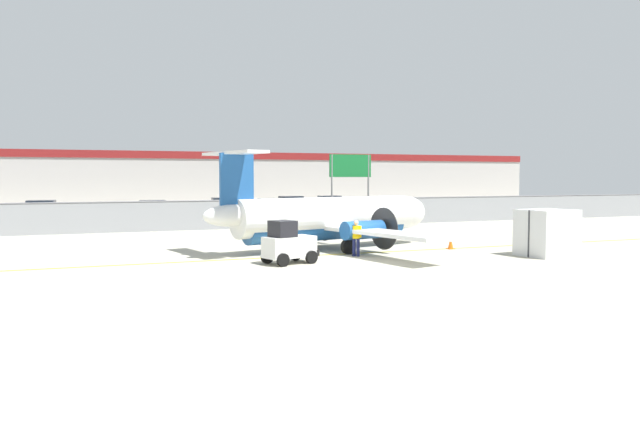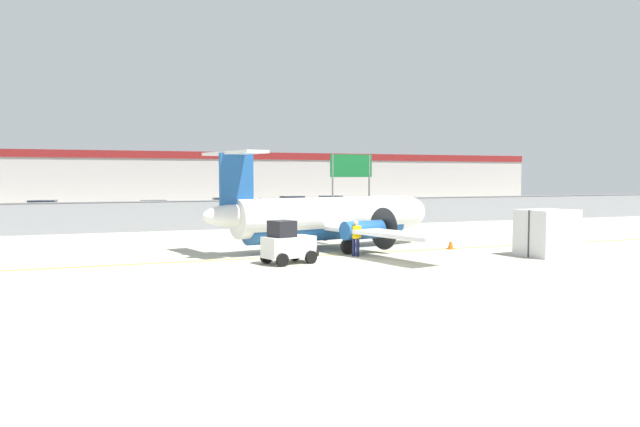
# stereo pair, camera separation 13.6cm
# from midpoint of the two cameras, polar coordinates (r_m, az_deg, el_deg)

# --- Properties ---
(ground_plane) EXTENTS (140.00, 140.00, 0.01)m
(ground_plane) POSITION_cam_midpoint_polar(r_m,az_deg,el_deg) (30.06, 1.10, -3.78)
(ground_plane) COLOR #B2AD99
(perimeter_fence) EXTENTS (98.00, 0.10, 2.10)m
(perimeter_fence) POSITION_cam_midpoint_polar(r_m,az_deg,el_deg) (45.11, -6.68, 0.04)
(perimeter_fence) COLOR gray
(perimeter_fence) RESTS_ON ground
(parking_lot_strip) EXTENTS (98.00, 17.00, 0.12)m
(parking_lot_strip) POSITION_cam_midpoint_polar(r_m,az_deg,el_deg) (56.35, -9.63, -0.39)
(parking_lot_strip) COLOR #38383A
(parking_lot_strip) RESTS_ON ground
(background_building) EXTENTS (91.00, 8.10, 6.50)m
(background_building) POSITION_cam_midpoint_polar(r_m,az_deg,el_deg) (74.43, -12.55, 2.96)
(background_building) COLOR #BCB7B2
(background_building) RESTS_ON ground
(commuter_airplane) EXTENTS (13.45, 15.96, 4.92)m
(commuter_airplane) POSITION_cam_midpoint_polar(r_m,az_deg,el_deg) (32.20, 1.11, -0.44)
(commuter_airplane) COLOR white
(commuter_airplane) RESTS_ON ground
(baggage_tug) EXTENTS (2.55, 1.91, 1.88)m
(baggage_tug) POSITION_cam_midpoint_polar(r_m,az_deg,el_deg) (26.93, -2.82, -2.80)
(baggage_tug) COLOR silver
(baggage_tug) RESTS_ON ground
(ground_crew_worker) EXTENTS (0.48, 0.48, 1.70)m
(ground_crew_worker) POSITION_cam_midpoint_polar(r_m,az_deg,el_deg) (29.36, 3.43, -2.09)
(ground_crew_worker) COLOR #191E4C
(ground_crew_worker) RESTS_ON ground
(cargo_container) EXTENTS (2.64, 2.29, 2.20)m
(cargo_container) POSITION_cam_midpoint_polar(r_m,az_deg,el_deg) (31.41, 20.15, -1.66)
(cargo_container) COLOR silver
(cargo_container) RESTS_ON ground
(traffic_cone_near_left) EXTENTS (0.36, 0.36, 0.64)m
(traffic_cone_near_left) POSITION_cam_midpoint_polar(r_m,az_deg,el_deg) (29.88, -1.09, -3.22)
(traffic_cone_near_left) COLOR orange
(traffic_cone_near_left) RESTS_ON ground
(traffic_cone_near_right) EXTENTS (0.36, 0.36, 0.64)m
(traffic_cone_near_right) POSITION_cam_midpoint_polar(r_m,az_deg,el_deg) (33.02, 11.98, -2.66)
(traffic_cone_near_right) COLOR orange
(traffic_cone_near_right) RESTS_ON ground
(parked_car_0) EXTENTS (4.38, 2.41, 1.58)m
(parked_car_0) POSITION_cam_midpoint_polar(r_m,az_deg,el_deg) (59.02, -24.06, 0.34)
(parked_car_0) COLOR navy
(parked_car_0) RESTS_ON parking_lot_strip
(parked_car_1) EXTENTS (4.38, 2.40, 1.58)m
(parked_car_1) POSITION_cam_midpoint_polar(r_m,az_deg,el_deg) (51.89, -20.60, 0.04)
(parked_car_1) COLOR navy
(parked_car_1) RESTS_ON parking_lot_strip
(parked_car_2) EXTENTS (4.35, 2.32, 1.58)m
(parked_car_2) POSITION_cam_midpoint_polar(r_m,az_deg,el_deg) (55.81, -15.02, 0.36)
(parked_car_2) COLOR #19662D
(parked_car_2) RESTS_ON parking_lot_strip
(parked_car_3) EXTENTS (4.30, 2.22, 1.58)m
(parked_car_3) POSITION_cam_midpoint_polar(r_m,az_deg,el_deg) (53.94, -11.65, 0.31)
(parked_car_3) COLOR gray
(parked_car_3) RESTS_ON parking_lot_strip
(parked_car_4) EXTENTS (4.31, 2.22, 1.58)m
(parked_car_4) POSITION_cam_midpoint_polar(r_m,az_deg,el_deg) (61.20, -8.73, 0.70)
(parked_car_4) COLOR black
(parked_car_4) RESTS_ON parking_lot_strip
(parked_car_5) EXTENTS (4.20, 2.01, 1.58)m
(parked_car_5) POSITION_cam_midpoint_polar(r_m,az_deg,el_deg) (58.47, -4.21, 0.61)
(parked_car_5) COLOR black
(parked_car_5) RESTS_ON parking_lot_strip
(parked_car_6) EXTENTS (4.39, 2.45, 1.58)m
(parked_car_6) POSITION_cam_midpoint_polar(r_m,az_deg,el_deg) (65.01, -2.40, 0.90)
(parked_car_6) COLOR gray
(parked_car_6) RESTS_ON parking_lot_strip
(parked_car_7) EXTENTS (4.25, 2.10, 1.58)m
(parked_car_7) POSITION_cam_midpoint_polar(r_m,az_deg,el_deg) (66.29, 1.14, 0.95)
(parked_car_7) COLOR silver
(parked_car_7) RESTS_ON parking_lot_strip
(highway_sign) EXTENTS (3.60, 0.14, 5.50)m
(highway_sign) POSITION_cam_midpoint_polar(r_m,az_deg,el_deg) (49.81, 2.95, 3.85)
(highway_sign) COLOR slate
(highway_sign) RESTS_ON ground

